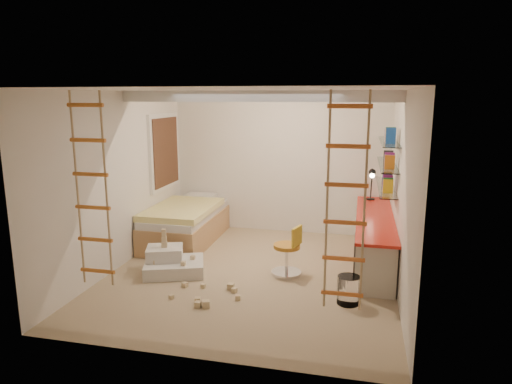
% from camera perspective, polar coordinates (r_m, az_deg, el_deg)
% --- Properties ---
extents(floor, '(4.50, 4.50, 0.00)m').
position_cam_1_polar(floor, '(6.71, -0.59, -10.18)').
color(floor, tan).
rests_on(floor, ground).
extents(ceiling_beam, '(4.00, 0.18, 0.16)m').
position_cam_1_polar(ceiling_beam, '(6.51, 0.00, 11.88)').
color(ceiling_beam, white).
rests_on(ceiling_beam, ceiling).
extents(window_frame, '(0.06, 1.15, 1.35)m').
position_cam_1_polar(window_frame, '(8.35, -11.43, 4.96)').
color(window_frame, white).
rests_on(window_frame, wall_left).
extents(window_blind, '(0.02, 1.00, 1.20)m').
position_cam_1_polar(window_blind, '(8.33, -11.18, 4.96)').
color(window_blind, '#4C2D1E').
rests_on(window_blind, window_frame).
extents(rope_ladder_left, '(0.41, 0.04, 2.13)m').
position_cam_1_polar(rope_ladder_left, '(5.23, -19.85, 0.12)').
color(rope_ladder_left, orange).
rests_on(rope_ladder_left, ceiling).
extents(rope_ladder_right, '(0.41, 0.04, 2.13)m').
position_cam_1_polar(rope_ladder_right, '(4.41, 11.15, -1.48)').
color(rope_ladder_right, orange).
rests_on(rope_ladder_right, ceiling).
extents(waste_bin, '(0.28, 0.28, 0.35)m').
position_cam_1_polar(waste_bin, '(5.86, 11.49, -11.91)').
color(waste_bin, white).
rests_on(waste_bin, floor).
extents(desk, '(0.56, 2.80, 0.75)m').
position_cam_1_polar(desk, '(7.23, 14.49, -5.54)').
color(desk, red).
rests_on(desk, floor).
extents(shelves, '(0.25, 1.80, 0.71)m').
position_cam_1_polar(shelves, '(7.26, 16.09, 3.33)').
color(shelves, white).
rests_on(shelves, wall_right).
extents(bed, '(1.02, 2.00, 0.69)m').
position_cam_1_polar(bed, '(8.14, -8.73, -3.87)').
color(bed, '#AD7F51').
rests_on(bed, floor).
extents(task_lamp, '(0.14, 0.36, 0.57)m').
position_cam_1_polar(task_lamp, '(7.99, 14.28, 1.53)').
color(task_lamp, black).
rests_on(task_lamp, desk).
extents(swivel_chair, '(0.54, 0.54, 0.73)m').
position_cam_1_polar(swivel_chair, '(6.60, 4.02, -8.08)').
color(swivel_chair, '#B57822').
rests_on(swivel_chair, floor).
extents(play_platform, '(1.00, 0.89, 0.37)m').
position_cam_1_polar(play_platform, '(6.82, -10.50, -8.72)').
color(play_platform, silver).
rests_on(play_platform, floor).
extents(toy_blocks, '(1.44, 1.15, 0.64)m').
position_cam_1_polar(toy_blocks, '(6.28, -8.12, -10.16)').
color(toy_blocks, '#CCB284').
rests_on(toy_blocks, floor).
extents(books, '(0.14, 0.70, 0.92)m').
position_cam_1_polar(books, '(7.24, 16.15, 4.24)').
color(books, yellow).
rests_on(books, shelves).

